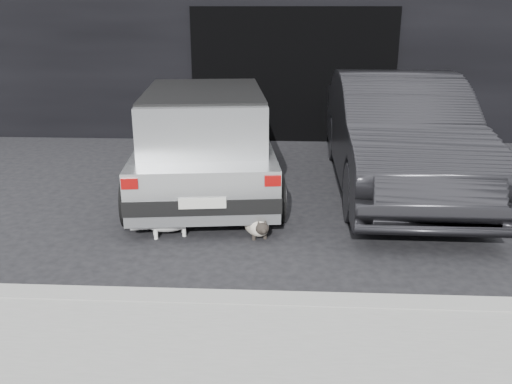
{
  "coord_description": "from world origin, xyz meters",
  "views": [
    {
      "loc": [
        0.85,
        -6.85,
        2.54
      ],
      "look_at": [
        0.53,
        -1.01,
        0.57
      ],
      "focal_mm": 38.0,
      "sensor_mm": 36.0,
      "label": 1
    }
  ],
  "objects_px": {
    "silver_hatchback": "(205,136)",
    "cat_siamese": "(257,226)",
    "second_car": "(398,133)",
    "cat_white": "(172,220)"
  },
  "relations": [
    {
      "from": "silver_hatchback",
      "to": "second_car",
      "type": "bearing_deg",
      "value": -0.91
    },
    {
      "from": "cat_siamese",
      "to": "silver_hatchback",
      "type": "bearing_deg",
      "value": -81.93
    },
    {
      "from": "silver_hatchback",
      "to": "cat_white",
      "type": "relative_size",
      "value": 5.38
    },
    {
      "from": "silver_hatchback",
      "to": "cat_siamese",
      "type": "bearing_deg",
      "value": -70.54
    },
    {
      "from": "second_car",
      "to": "cat_siamese",
      "type": "relative_size",
      "value": 6.57
    },
    {
      "from": "second_car",
      "to": "cat_siamese",
      "type": "xyz_separation_m",
      "value": [
        -1.97,
        -1.98,
        -0.7
      ]
    },
    {
      "from": "second_car",
      "to": "cat_white",
      "type": "bearing_deg",
      "value": -145.37
    },
    {
      "from": "silver_hatchback",
      "to": "cat_siamese",
      "type": "relative_size",
      "value": 5.53
    },
    {
      "from": "cat_siamese",
      "to": "cat_white",
      "type": "xyz_separation_m",
      "value": [
        -1.0,
        -0.04,
        0.06
      ]
    },
    {
      "from": "silver_hatchback",
      "to": "second_car",
      "type": "relative_size",
      "value": 0.84
    }
  ]
}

